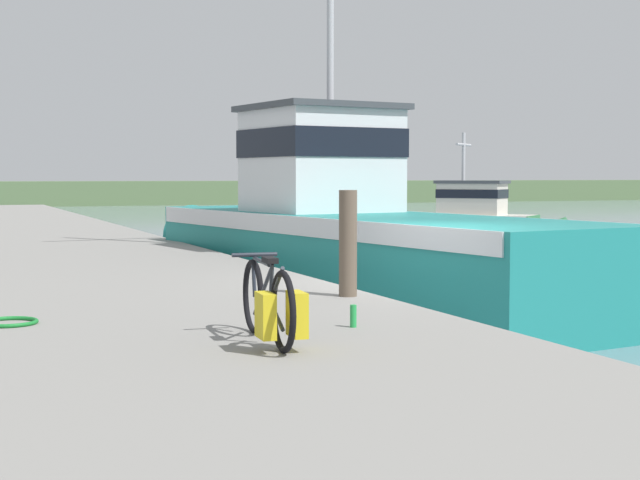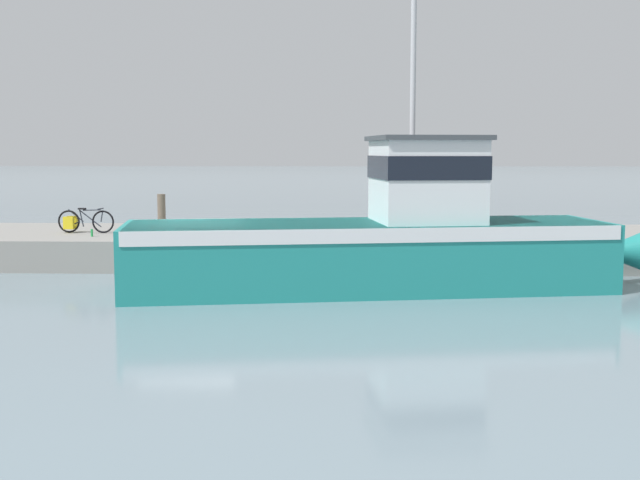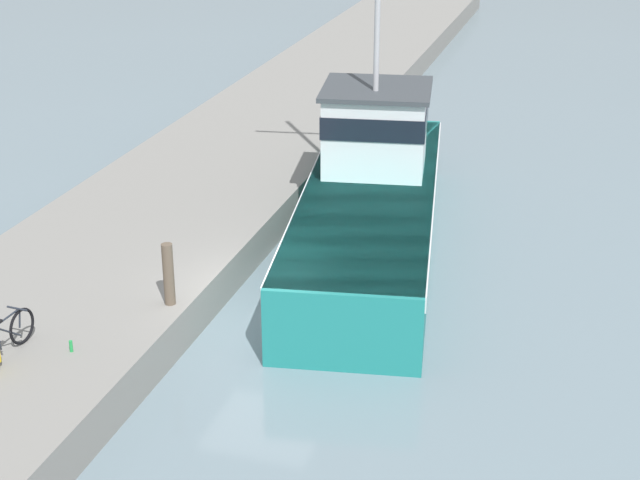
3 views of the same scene
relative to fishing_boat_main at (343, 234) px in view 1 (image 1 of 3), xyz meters
name	(u,v)px [view 1 (image 1 of 3)]	position (x,y,z in m)	size (l,w,h in m)	color
ground_plane	(422,346)	(-1.00, -5.34, -1.29)	(320.00, 320.00, 0.00)	gray
dock_pier	(132,331)	(-5.16, -5.34, -0.83)	(5.83, 80.00, 0.92)	gray
far_shoreline	(369,191)	(29.00, 62.97, -0.32)	(180.00, 5.00, 1.95)	#567047
fishing_boat_main	(343,234)	(0.00, 0.00, 0.00)	(5.05, 14.41, 10.63)	teal
boat_white_moored	(462,216)	(11.80, 15.97, -0.44)	(6.17, 6.65, 4.10)	#337F47
bicycle_touring	(271,305)	(-4.68, -9.50, -0.01)	(0.51, 1.83, 0.79)	black
mooring_post	(348,243)	(-2.64, -6.47, 0.29)	(0.23, 0.23, 1.33)	brown
hose_coil	(8,322)	(-6.79, -7.33, -0.35)	(0.60, 0.60, 0.04)	#197A2D
water_bottle_on_curb	(353,316)	(-3.58, -8.81, -0.26)	(0.07, 0.07, 0.23)	green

